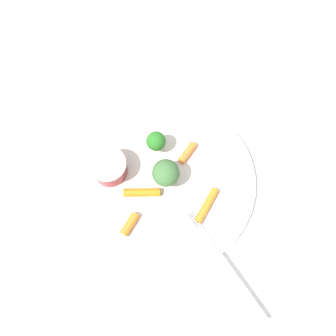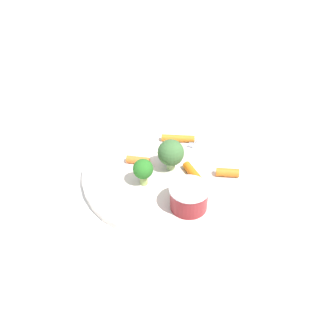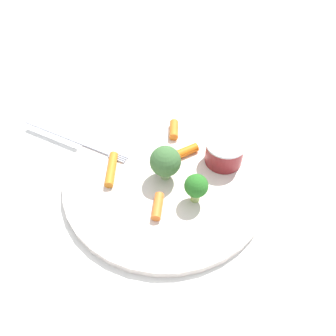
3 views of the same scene
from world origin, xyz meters
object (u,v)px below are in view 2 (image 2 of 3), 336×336
(plate, at_px, (171,171))
(sauce_cup, at_px, (189,197))
(broccoli_floret_0, at_px, (171,154))
(carrot_stick_2, at_px, (138,160))
(broccoli_floret_1, at_px, (143,170))
(carrot_stick_1, at_px, (178,138))
(fork, at_px, (212,123))
(carrot_stick_0, at_px, (227,172))
(carrot_stick_3, at_px, (195,175))

(plate, xyz_separation_m, sauce_cup, (0.05, 0.08, 0.02))
(broccoli_floret_0, height_order, carrot_stick_2, broccoli_floret_0)
(sauce_cup, height_order, carrot_stick_2, sauce_cup)
(broccoli_floret_0, distance_m, broccoli_floret_1, 0.05)
(sauce_cup, xyz_separation_m, carrot_stick_1, (-0.11, -0.12, -0.01))
(sauce_cup, xyz_separation_m, carrot_stick_2, (-0.02, -0.13, -0.01))
(sauce_cup, height_order, fork, sauce_cup)
(carrot_stick_1, relative_size, carrot_stick_2, 1.54)
(carrot_stick_0, xyz_separation_m, fork, (-0.11, -0.11, -0.01))
(sauce_cup, xyz_separation_m, fork, (-0.20, -0.11, -0.02))
(plate, height_order, carrot_stick_3, carrot_stick_3)
(carrot_stick_3, bearing_deg, plate, -80.69)
(carrot_stick_1, distance_m, carrot_stick_3, 0.10)
(plate, height_order, carrot_stick_0, carrot_stick_0)
(plate, distance_m, broccoli_floret_1, 0.07)
(plate, xyz_separation_m, carrot_stick_0, (-0.05, 0.08, 0.01))
(broccoli_floret_1, height_order, carrot_stick_2, broccoli_floret_1)
(broccoli_floret_0, bearing_deg, carrot_stick_3, 101.45)
(plate, bearing_deg, broccoli_floret_0, 36.48)
(fork, bearing_deg, carrot_stick_1, -6.40)
(sauce_cup, distance_m, carrot_stick_3, 0.06)
(broccoli_floret_1, height_order, fork, broccoli_floret_1)
(broccoli_floret_0, relative_size, broccoli_floret_1, 1.19)
(plate, xyz_separation_m, fork, (-0.15, -0.03, 0.01))
(broccoli_floret_1, xyz_separation_m, carrot_stick_2, (-0.03, -0.04, -0.02))
(carrot_stick_1, height_order, carrot_stick_2, same)
(plate, relative_size, carrot_stick_0, 8.01)
(plate, xyz_separation_m, carrot_stick_2, (0.03, -0.05, 0.01))
(carrot_stick_1, bearing_deg, carrot_stick_2, -4.88)
(carrot_stick_0, relative_size, fork, 0.19)
(fork, bearing_deg, sauce_cup, 28.33)
(carrot_stick_1, xyz_separation_m, carrot_stick_3, (0.06, 0.09, 0.00))
(broccoli_floret_0, relative_size, carrot_stick_0, 1.49)
(carrot_stick_2, xyz_separation_m, carrot_stick_3, (-0.03, 0.09, 0.00))
(carrot_stick_1, xyz_separation_m, carrot_stick_2, (0.09, -0.01, 0.00))
(carrot_stick_1, height_order, carrot_stick_3, same)
(carrot_stick_1, relative_size, carrot_stick_3, 1.03)
(broccoli_floret_1, distance_m, carrot_stick_0, 0.14)
(plate, relative_size, broccoli_floret_1, 6.38)
(carrot_stick_2, bearing_deg, fork, 174.38)
(plate, bearing_deg, fork, -168.46)
(fork, bearing_deg, carrot_stick_3, 27.23)
(sauce_cup, relative_size, fork, 0.30)
(plate, distance_m, carrot_stick_2, 0.06)
(broccoli_floret_1, bearing_deg, carrot_stick_3, 141.37)
(carrot_stick_2, xyz_separation_m, fork, (-0.18, 0.02, -0.00))
(fork, bearing_deg, broccoli_floret_0, 11.82)
(broccoli_floret_0, height_order, carrot_stick_0, broccoli_floret_0)
(carrot_stick_2, height_order, fork, carrot_stick_2)
(carrot_stick_0, bearing_deg, broccoli_floret_1, -39.77)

